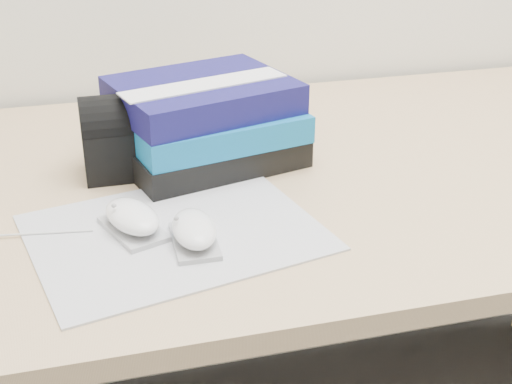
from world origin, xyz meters
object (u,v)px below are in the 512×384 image
object	(u,v)px
book_stack	(206,122)
pouch	(127,135)
mouse_rear	(132,219)
desk	(280,270)
mouse_front	(194,231)

from	to	relation	value
book_stack	pouch	world-z (taller)	book_stack
mouse_rear	pouch	bearing A→B (deg)	85.86
desk	mouse_rear	distance (m)	0.43
pouch	desk	bearing A→B (deg)	4.12
desk	pouch	size ratio (longest dim) A/B	11.94
desk	mouse_front	distance (m)	0.42
desk	mouse_rear	xyz separation A→B (m)	(-0.27, -0.22, 0.26)
mouse_rear	desk	bearing A→B (deg)	38.77
desk	mouse_front	size ratio (longest dim) A/B	15.76
mouse_rear	pouch	xyz separation A→B (m)	(0.01, 0.20, 0.04)
mouse_rear	book_stack	bearing A→B (deg)	56.57
desk	pouch	distance (m)	0.39
mouse_rear	book_stack	xyz separation A→B (m)	(0.14, 0.21, 0.04)
mouse_front	book_stack	distance (m)	0.28
mouse_rear	mouse_front	world-z (taller)	mouse_rear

